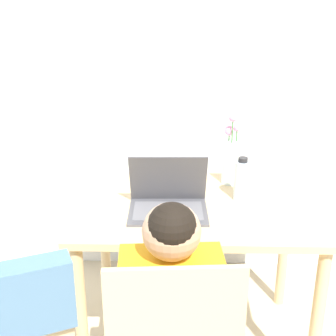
{
  "coord_description": "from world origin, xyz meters",
  "views": [
    {
      "loc": [
        0.0,
        -0.34,
        1.59
      ],
      "look_at": [
        -0.05,
        1.45,
        0.91
      ],
      "focal_mm": 50.0,
      "sensor_mm": 36.0,
      "label": 1
    }
  ],
  "objects": [
    {
      "name": "laptop",
      "position": [
        -0.05,
        1.43,
        0.79
      ],
      "size": [
        0.33,
        0.26,
        0.24
      ],
      "rotation": [
        0.0,
        0.0,
        0.03
      ],
      "color": "#4C4C51",
      "rests_on": "dining_table"
    },
    {
      "name": "wall_back",
      "position": [
        0.0,
        2.23,
        1.25
      ],
      "size": [
        6.4,
        0.05,
        2.5
      ],
      "color": "white",
      "rests_on": "ground_plane"
    },
    {
      "name": "flower_vase",
      "position": [
        0.24,
        1.74,
        0.85
      ],
      "size": [
        0.09,
        0.09,
        0.34
      ],
      "color": "silver",
      "rests_on": "dining_table"
    },
    {
      "name": "person_seated",
      "position": [
        -0.03,
        0.93,
        0.64
      ],
      "size": [
        0.35,
        0.44,
        1.02
      ],
      "rotation": [
        0.0,
        0.0,
        3.21
      ],
      "color": "orange",
      "rests_on": "ground_plane"
    },
    {
      "name": "dining_table",
      "position": [
        0.08,
        1.5,
        0.63
      ],
      "size": [
        1.04,
        0.72,
        0.73
      ],
      "color": "#D6B784",
      "rests_on": "ground_plane"
    },
    {
      "name": "water_bottle",
      "position": [
        0.27,
        1.55,
        0.82
      ],
      "size": [
        0.07,
        0.07,
        0.19
      ],
      "color": "silver",
      "rests_on": "dining_table"
    }
  ]
}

